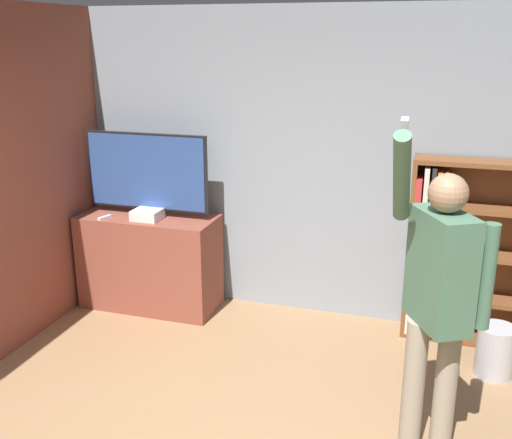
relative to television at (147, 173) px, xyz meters
name	(u,v)px	position (x,y,z in m)	size (l,w,h in m)	color
wall_back	(315,167)	(1.45, 0.34, 0.08)	(6.22, 0.09, 2.70)	gray
wall_side_brick	(1,186)	(-0.70, -1.04, 0.08)	(0.06, 4.31, 2.70)	brown
tv_ledge	(150,261)	(0.00, -0.03, -0.83)	(1.25, 0.54, 0.88)	brown
television	(147,173)	(0.00, 0.00, 0.00)	(1.15, 0.22, 0.75)	black
game_console	(147,214)	(0.04, -0.12, -0.35)	(0.25, 0.22, 0.09)	white
remote_loose	(105,217)	(-0.33, -0.21, -0.38)	(0.07, 0.14, 0.02)	white
bookshelf	(456,253)	(2.68, 0.16, -0.52)	(0.99, 0.28, 1.52)	brown
person	(438,293)	(2.55, -1.45, -0.20)	(0.57, 0.57, 2.06)	gray
waste_bin	(495,351)	(3.01, -0.37, -1.07)	(0.28, 0.28, 0.39)	#B7B7BC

